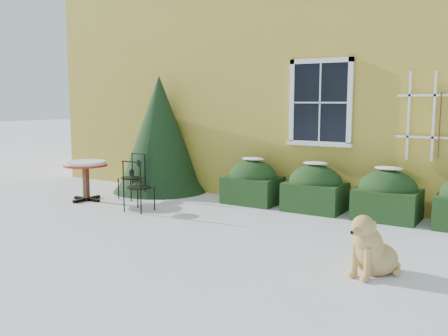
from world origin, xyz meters
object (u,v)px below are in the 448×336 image
Objects in this scene: bistro_table at (86,168)px; patio_chair_far at (133,176)px; dog at (371,250)px; patio_chair_near at (138,186)px; evergreen_shrub at (160,145)px.

bistro_table is 0.96m from patio_chair_far.
patio_chair_far is (0.66, 0.67, -0.21)m from bistro_table.
patio_chair_far reaches higher than dog.
patio_chair_near reaches higher than patio_chair_far.
patio_chair_near is 1.01× the size of patio_chair_far.
patio_chair_near is at bearing -62.12° from evergreen_shrub.
patio_chair_far is 5.82m from dog.
patio_chair_far is at bearing -84.81° from evergreen_shrub.
evergreen_shrub is 3.17× the size of dog.
evergreen_shrub is 2.75× the size of patio_chair_far.
dog is at bearing -12.32° from bistro_table.
bistro_table is 1.07× the size of dog.
patio_chair_near is (0.99, -1.87, -0.56)m from evergreen_shrub.
bistro_table is (-0.57, -1.67, -0.36)m from evergreen_shrub.
patio_chair_far is (0.09, -1.00, -0.56)m from evergreen_shrub.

